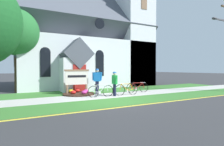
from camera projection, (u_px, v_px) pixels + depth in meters
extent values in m
plane|color=#333335|center=(88.00, 92.00, 13.48)|extent=(140.00, 140.00, 0.00)
cube|color=#B7B5AD|center=(123.00, 94.00, 12.34)|extent=(32.00, 2.15, 0.01)
cube|color=#38722D|center=(143.00, 99.00, 10.38)|extent=(32.00, 2.30, 0.01)
cube|color=#38722D|center=(107.00, 90.00, 14.62)|extent=(24.00, 2.99, 0.01)
cube|color=yellow|center=(159.00, 103.00, 9.23)|extent=(28.00, 0.16, 0.01)
cube|color=silver|center=(84.00, 64.00, 19.68)|extent=(13.11, 8.58, 4.58)
cube|color=#4C515B|center=(84.00, 28.00, 19.59)|extent=(13.61, 8.74, 8.74)
cube|color=silver|center=(135.00, 36.00, 19.56)|extent=(3.25, 3.25, 10.72)
cube|color=#7F6047|center=(144.00, 3.00, 18.04)|extent=(0.70, 0.06, 1.20)
cube|color=silver|center=(77.00, 75.00, 14.10)|extent=(2.40, 1.60, 2.60)
cube|color=#4C515B|center=(76.00, 54.00, 14.06)|extent=(2.40, 1.80, 2.40)
cube|color=maroon|center=(80.00, 78.00, 13.38)|extent=(1.00, 0.06, 2.10)
cube|color=black|center=(45.00, 65.00, 13.72)|extent=(0.76, 0.06, 1.90)
cone|color=black|center=(45.00, 52.00, 13.70)|extent=(0.80, 0.06, 0.80)
cube|color=black|center=(100.00, 65.00, 15.86)|extent=(0.76, 0.06, 1.90)
cone|color=black|center=(100.00, 55.00, 15.84)|extent=(0.80, 0.06, 0.80)
cylinder|color=black|center=(100.00, 24.00, 15.78)|extent=(0.90, 0.06, 0.90)
cube|color=#7F6047|center=(67.00, 90.00, 12.19)|extent=(0.12, 0.12, 0.67)
cube|color=#7F6047|center=(86.00, 89.00, 12.74)|extent=(0.12, 0.12, 0.67)
cube|color=silver|center=(77.00, 78.00, 12.44)|extent=(1.61, 0.18, 0.94)
cube|color=#7F6047|center=(77.00, 70.00, 12.43)|extent=(1.73, 0.23, 0.12)
cube|color=black|center=(77.00, 76.00, 12.40)|extent=(1.28, 0.09, 0.16)
cylinder|color=#382319|center=(79.00, 94.00, 12.13)|extent=(2.11, 2.11, 0.10)
ellipsoid|color=#CC338C|center=(86.00, 91.00, 12.36)|extent=(0.36, 0.36, 0.24)
ellipsoid|color=red|center=(77.00, 90.00, 12.75)|extent=(0.36, 0.36, 0.24)
ellipsoid|color=gold|center=(71.00, 91.00, 12.37)|extent=(0.36, 0.36, 0.24)
ellipsoid|color=red|center=(73.00, 92.00, 11.78)|extent=(0.36, 0.36, 0.24)
ellipsoid|color=#CC338C|center=(84.00, 92.00, 11.71)|extent=(0.36, 0.36, 0.24)
torus|color=black|center=(133.00, 89.00, 12.25)|extent=(0.75, 0.05, 0.75)
torus|color=black|center=(120.00, 90.00, 11.79)|extent=(0.75, 0.05, 0.75)
cylinder|color=orange|center=(124.00, 87.00, 11.94)|extent=(0.56, 0.05, 0.49)
cylinder|color=orange|center=(126.00, 84.00, 11.99)|extent=(0.76, 0.05, 0.05)
cylinder|color=orange|center=(129.00, 87.00, 12.11)|extent=(0.26, 0.04, 0.46)
cylinder|color=orange|center=(130.00, 90.00, 12.15)|extent=(0.42, 0.05, 0.09)
cylinder|color=orange|center=(132.00, 87.00, 12.20)|extent=(0.22, 0.04, 0.41)
cylinder|color=orange|center=(120.00, 87.00, 11.80)|extent=(0.12, 0.04, 0.41)
ellipsoid|color=black|center=(131.00, 83.00, 12.15)|extent=(0.24, 0.09, 0.05)
cylinder|color=silver|center=(121.00, 84.00, 11.81)|extent=(0.44, 0.04, 0.03)
cylinder|color=silver|center=(128.00, 90.00, 12.06)|extent=(0.18, 0.02, 0.18)
torus|color=black|center=(93.00, 92.00, 10.98)|extent=(0.74, 0.08, 0.74)
torus|color=black|center=(108.00, 91.00, 11.39)|extent=(0.74, 0.08, 0.74)
cylinder|color=#B7B7BC|center=(103.00, 89.00, 11.24)|extent=(0.53, 0.06, 0.47)
cylinder|color=#B7B7BC|center=(102.00, 85.00, 11.19)|extent=(0.73, 0.08, 0.06)
cylinder|color=#B7B7BC|center=(98.00, 89.00, 11.09)|extent=(0.25, 0.05, 0.48)
cylinder|color=#B7B7BC|center=(96.00, 92.00, 11.06)|extent=(0.40, 0.06, 0.09)
cylinder|color=#B7B7BC|center=(95.00, 88.00, 11.01)|extent=(0.21, 0.05, 0.43)
cylinder|color=#B7B7BC|center=(107.00, 88.00, 11.37)|extent=(0.12, 0.04, 0.40)
ellipsoid|color=black|center=(96.00, 85.00, 11.04)|extent=(0.24, 0.09, 0.05)
cylinder|color=silver|center=(107.00, 85.00, 11.35)|extent=(0.44, 0.05, 0.03)
cylinder|color=silver|center=(99.00, 92.00, 11.14)|extent=(0.18, 0.03, 0.18)
torus|color=black|center=(131.00, 88.00, 13.24)|extent=(0.71, 0.18, 0.71)
torus|color=black|center=(144.00, 88.00, 13.54)|extent=(0.71, 0.18, 0.71)
cylinder|color=#A51E19|center=(139.00, 86.00, 13.43)|extent=(0.57, 0.15, 0.46)
cylinder|color=#A51E19|center=(138.00, 83.00, 13.39)|extent=(0.77, 0.19, 0.04)
cylinder|color=#A51E19|center=(135.00, 86.00, 13.32)|extent=(0.27, 0.09, 0.45)
cylinder|color=#A51E19|center=(134.00, 88.00, 13.30)|extent=(0.42, 0.12, 0.09)
cylinder|color=#A51E19|center=(132.00, 85.00, 13.26)|extent=(0.22, 0.08, 0.40)
cylinder|color=#A51E19|center=(143.00, 85.00, 13.52)|extent=(0.12, 0.06, 0.38)
ellipsoid|color=black|center=(133.00, 82.00, 13.28)|extent=(0.25, 0.13, 0.05)
cylinder|color=silver|center=(143.00, 82.00, 13.50)|extent=(0.44, 0.11, 0.03)
cylinder|color=silver|center=(136.00, 89.00, 13.36)|extent=(0.18, 0.06, 0.18)
cylinder|color=#191E38|center=(115.00, 90.00, 11.50)|extent=(0.15, 0.15, 0.79)
cylinder|color=#191E38|center=(114.00, 90.00, 11.62)|extent=(0.15, 0.15, 0.79)
cube|color=green|center=(115.00, 80.00, 11.55)|extent=(0.22, 0.45, 0.57)
sphere|color=beige|center=(115.00, 74.00, 11.54)|extent=(0.20, 0.20, 0.20)
ellipsoid|color=#1E59B2|center=(115.00, 73.00, 11.54)|extent=(0.26, 0.22, 0.14)
cylinder|color=green|center=(116.00, 79.00, 11.28)|extent=(0.09, 0.22, 0.52)
cylinder|color=green|center=(113.00, 79.00, 11.81)|extent=(0.09, 0.16, 0.52)
cylinder|color=#191E38|center=(96.00, 87.00, 12.65)|extent=(0.15, 0.15, 0.88)
cylinder|color=#191E38|center=(98.00, 87.00, 12.65)|extent=(0.15, 0.15, 0.88)
cube|color=blue|center=(97.00, 77.00, 12.64)|extent=(0.53, 0.41, 0.64)
sphere|color=beige|center=(97.00, 71.00, 12.63)|extent=(0.23, 0.23, 0.23)
ellipsoid|color=#1E59B2|center=(97.00, 70.00, 12.63)|extent=(0.35, 0.36, 0.16)
cylinder|color=blue|center=(93.00, 76.00, 12.68)|extent=(0.09, 0.10, 0.58)
cylinder|color=blue|center=(101.00, 76.00, 12.60)|extent=(0.09, 0.17, 0.59)
cube|color=#4C4C51|center=(221.00, 20.00, 13.65)|extent=(1.80, 0.10, 0.10)
ellipsoid|color=#3F3F44|center=(214.00, 18.00, 13.23)|extent=(0.44, 0.28, 0.20)
cylinder|color=#4C3823|center=(134.00, 76.00, 21.63)|extent=(0.37, 0.37, 1.93)
cone|color=#23662D|center=(134.00, 47.00, 21.56)|extent=(4.28, 4.28, 5.05)
cylinder|color=#3D2D1E|center=(16.00, 75.00, 13.16)|extent=(0.26, 0.26, 2.60)
ellipsoid|color=#23662D|center=(16.00, 32.00, 13.09)|extent=(3.31, 3.31, 3.43)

